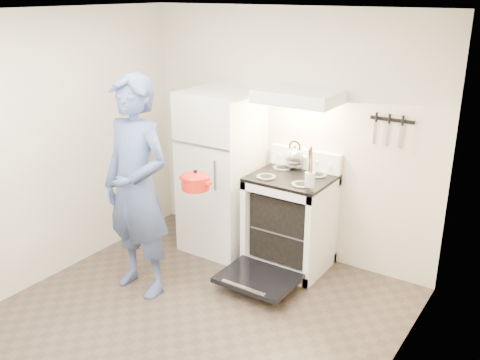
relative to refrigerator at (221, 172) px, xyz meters
The scene contains 15 objects.
floor 1.78m from the refrigerator, 68.20° to the right, with size 3.60×3.60×0.00m, color #493C32.
back_wall 0.79m from the refrigerator, 31.11° to the left, with size 3.20×0.02×2.50m, color beige.
refrigerator is the anchor object (origin of this frame).
stove_body 0.90m from the refrigerator, ahead, with size 0.76×0.65×0.92m, color white.
cooktop 0.81m from the refrigerator, ahead, with size 0.76×0.65×0.03m, color black.
backsplash 0.89m from the refrigerator, 20.94° to the left, with size 0.76×0.07×0.20m, color white.
oven_door 1.23m from the refrigerator, 35.13° to the right, with size 0.70×0.54×0.04m, color black.
oven_rack 0.91m from the refrigerator, ahead, with size 0.60×0.52×0.01m, color slate.
range_hood 1.19m from the refrigerator, ahead, with size 0.76×0.50×0.12m, color white.
knife_strip 1.81m from the refrigerator, 11.61° to the left, with size 0.40×0.02×0.03m, color black.
pizza_stone 1.00m from the refrigerator, ahead, with size 0.32×0.32×0.02m, color #8D6950.
tea_kettle 0.80m from the refrigerator, 18.84° to the left, with size 0.24×0.19×0.29m, color #B5B5BA, non-canonical shape.
utensil_jar 1.14m from the refrigerator, 10.09° to the right, with size 0.09×0.09×0.13m, color silver.
person 1.13m from the refrigerator, 95.79° to the right, with size 0.73×0.48×2.00m, color navy.
dutch_oven 0.83m from the refrigerator, 70.96° to the right, with size 0.33×0.26×0.22m, color red, non-canonical shape.
Camera 1 is at (2.48, -2.82, 2.66)m, focal length 40.00 mm.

